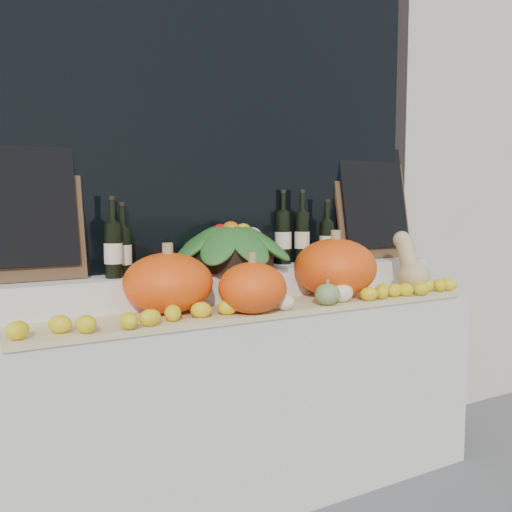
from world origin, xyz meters
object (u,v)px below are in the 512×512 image
Objects in this scene: pumpkin_left at (168,283)px; pumpkin_right at (335,268)px; wine_bottle_tall at (283,237)px; butternut_squash at (411,267)px; produce_bowl at (231,246)px.

pumpkin_left is 0.93× the size of pumpkin_right.
pumpkin_left is at bearing 177.84° from pumpkin_right.
butternut_squash is at bearing -31.33° from wine_bottle_tall.
wine_bottle_tall reaches higher than pumpkin_right.
butternut_squash is 0.49× the size of produce_bowl.
pumpkin_left is 0.60× the size of produce_bowl.
pumpkin_right is at bearing -69.62° from wine_bottle_tall.
pumpkin_right is 1.31× the size of butternut_squash.
pumpkin_left is 0.98× the size of wine_bottle_tall.
butternut_squash is 0.94m from produce_bowl.
pumpkin_left is 0.78m from wine_bottle_tall.
pumpkin_right is at bearing -2.16° from pumpkin_left.
produce_bowl is at bearing 25.34° from pumpkin_left.
produce_bowl is at bearing -167.23° from wine_bottle_tall.
produce_bowl is (0.39, 0.18, 0.12)m from pumpkin_left.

